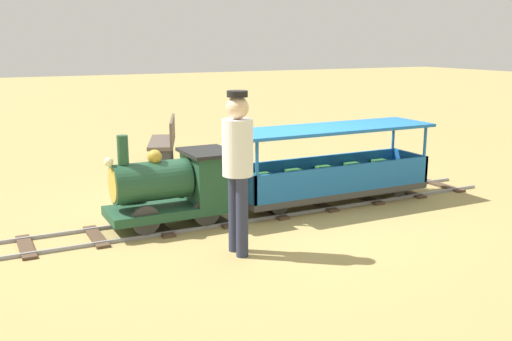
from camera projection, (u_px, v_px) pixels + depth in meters
The scene contains 6 objects.
ground_plane at pixel (277, 211), 7.30m from camera, with size 60.00×60.00×0.00m, color #A38C51.
track at pixel (270, 211), 7.26m from camera, with size 0.74×6.40×0.04m.
locomotive at pixel (177, 185), 6.62m from camera, with size 0.70×1.44×1.05m.
passenger_car at pixel (332, 172), 7.57m from camera, with size 0.80×2.70×0.97m.
conductor_person at pixel (238, 160), 5.66m from camera, with size 0.30×0.30×1.62m.
park_bench at pixel (165, 143), 9.76m from camera, with size 1.36×0.84×0.82m.
Camera 1 is at (-6.14, 3.41, 2.09)m, focal length 41.18 mm.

